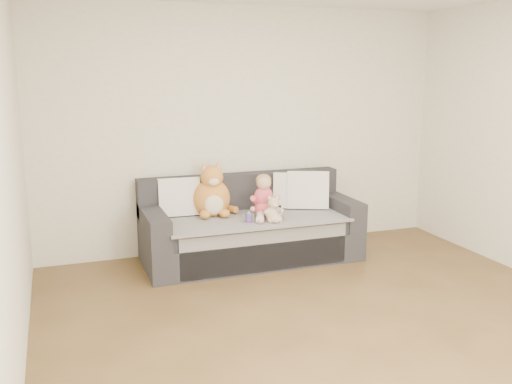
# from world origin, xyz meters

# --- Properties ---
(room_shell) EXTENTS (5.00, 5.00, 5.00)m
(room_shell) POSITION_xyz_m (0.00, 0.42, 1.30)
(room_shell) COLOR brown
(room_shell) RESTS_ON ground
(sofa) EXTENTS (2.20, 0.94, 0.85)m
(sofa) POSITION_xyz_m (-0.11, 2.06, 0.31)
(sofa) COLOR #2A2A2F
(sofa) RESTS_ON ground
(cushion_left) EXTENTS (0.44, 0.22, 0.40)m
(cushion_left) POSITION_xyz_m (-0.80, 2.28, 0.67)
(cushion_left) COLOR white
(cushion_left) RESTS_ON sofa
(cushion_right_back) EXTENTS (0.46, 0.33, 0.40)m
(cushion_right_back) POSITION_xyz_m (0.42, 2.19, 0.67)
(cushion_right_back) COLOR white
(cushion_right_back) RESTS_ON sofa
(cushion_right_front) EXTENTS (0.48, 0.35, 0.42)m
(cushion_right_front) POSITION_xyz_m (0.57, 2.12, 0.67)
(cushion_right_front) COLOR white
(cushion_right_front) RESTS_ON sofa
(toddler) EXTENTS (0.31, 0.45, 0.44)m
(toddler) POSITION_xyz_m (-0.00, 1.93, 0.66)
(toddler) COLOR #DB4D63
(toddler) RESTS_ON sofa
(plush_cat) EXTENTS (0.46, 0.39, 0.58)m
(plush_cat) POSITION_xyz_m (-0.48, 2.17, 0.68)
(plush_cat) COLOR #B56728
(plush_cat) RESTS_ON sofa
(teddy_bear) EXTENTS (0.21, 0.15, 0.26)m
(teddy_bear) POSITION_xyz_m (0.02, 1.73, 0.58)
(teddy_bear) COLOR beige
(teddy_bear) RESTS_ON sofa
(plush_cow) EXTENTS (0.14, 0.20, 0.17)m
(plush_cow) POSITION_xyz_m (0.08, 1.77, 0.54)
(plush_cow) COLOR white
(plush_cow) RESTS_ON sofa
(sippy_cup) EXTENTS (0.10, 0.07, 0.12)m
(sippy_cup) POSITION_xyz_m (-0.22, 1.78, 0.53)
(sippy_cup) COLOR #6C3A9F
(sippy_cup) RESTS_ON sofa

